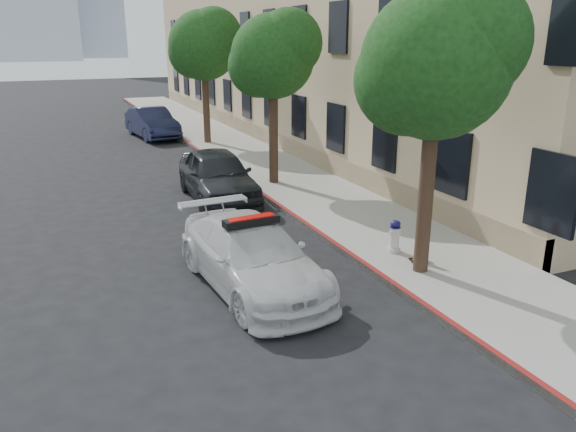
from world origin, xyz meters
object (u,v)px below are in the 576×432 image
(fire_hydrant, at_px, (395,236))
(traffic_cone, at_px, (419,248))
(parked_car_mid, at_px, (218,175))
(police_car, at_px, (252,256))
(parked_car_far, at_px, (152,123))

(fire_hydrant, distance_m, traffic_cone, 0.72)
(parked_car_mid, bearing_deg, fire_hydrant, -67.32)
(fire_hydrant, bearing_deg, police_car, -174.05)
(traffic_cone, bearing_deg, police_car, 171.62)
(parked_car_mid, bearing_deg, parked_car_far, 91.44)
(traffic_cone, bearing_deg, parked_car_far, 96.59)
(police_car, xyz_separation_m, parked_car_mid, (1.19, 6.28, 0.10))
(parked_car_far, distance_m, fire_hydrant, 18.07)
(parked_car_far, relative_size, traffic_cone, 7.07)
(police_car, distance_m, traffic_cone, 3.62)
(parked_car_far, distance_m, traffic_cone, 18.78)
(police_car, xyz_separation_m, parked_car_far, (1.42, 18.13, 0.06))
(fire_hydrant, bearing_deg, parked_car_mid, 113.08)
(parked_car_far, bearing_deg, parked_car_mid, -98.35)
(police_car, xyz_separation_m, fire_hydrant, (3.42, 0.18, -0.15))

